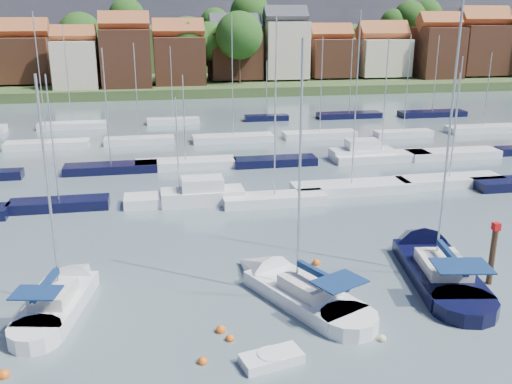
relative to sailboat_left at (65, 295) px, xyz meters
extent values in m
plane|color=#465660|center=(14.59, 35.96, -0.36)|extent=(260.00, 260.00, 0.00)
cube|color=silver|center=(-0.21, -1.03, -0.11)|extent=(3.91, 6.79, 1.20)
cone|color=silver|center=(0.60, 2.88, -0.11)|extent=(3.24, 3.58, 2.66)
cylinder|color=silver|center=(-0.86, -4.15, -0.11)|extent=(3.15, 3.15, 1.20)
cube|color=silver|center=(-0.30, -1.46, 0.84)|extent=(2.37, 2.98, 0.70)
cylinder|color=#B2B2B7|center=(-0.12, -0.59, 6.40)|extent=(0.14, 0.14, 11.82)
cylinder|color=#B2B2B7|center=(-0.49, -2.33, 1.69)|extent=(0.82, 3.49, 0.10)
cube|color=navy|center=(-0.49, -2.33, 1.84)|extent=(0.98, 3.36, 0.35)
cube|color=navy|center=(-0.72, -3.46, 1.99)|extent=(2.54, 2.02, 0.08)
cube|color=silver|center=(13.15, -2.47, -0.11)|extent=(5.87, 7.88, 1.20)
cone|color=silver|center=(11.19, 1.64, -0.11)|extent=(4.26, 4.50, 3.03)
cylinder|color=silver|center=(14.71, -5.76, -0.11)|extent=(4.04, 4.04, 1.20)
cube|color=silver|center=(13.37, -2.93, 0.84)|extent=(3.22, 3.65, 0.70)
cylinder|color=#B2B2B7|center=(12.93, -2.02, 7.23)|extent=(0.14, 0.14, 13.48)
cylinder|color=#B2B2B7|center=(13.80, -3.84, 1.69)|extent=(1.83, 3.69, 0.10)
cube|color=navy|center=(13.80, -3.84, 1.84)|extent=(1.92, 3.60, 0.35)
cube|color=navy|center=(14.36, -5.03, 1.99)|extent=(3.11, 2.75, 0.08)
cube|color=black|center=(22.07, -1.15, -0.11)|extent=(4.94, 9.04, 1.20)
cone|color=black|center=(22.96, 4.13, -0.11)|extent=(4.21, 4.70, 3.57)
cylinder|color=black|center=(21.36, -5.37, -0.11)|extent=(4.11, 4.11, 1.20)
cube|color=silver|center=(21.97, -1.74, 0.84)|extent=(3.06, 3.93, 0.70)
cylinder|color=#B2B2B7|center=(22.17, -0.56, 8.60)|extent=(0.14, 0.14, 16.22)
cylinder|color=#B2B2B7|center=(21.77, -2.91, 1.69)|extent=(0.89, 4.71, 0.10)
cube|color=navy|center=(21.77, -2.91, 1.84)|extent=(1.05, 4.51, 0.35)
cube|color=navy|center=(21.51, -4.43, 1.99)|extent=(3.35, 2.61, 0.08)
cube|color=silver|center=(10.19, -7.98, -0.16)|extent=(3.09, 1.94, 0.56)
cylinder|color=silver|center=(10.19, -7.98, 0.00)|extent=(1.33, 1.33, 0.36)
cylinder|color=#4C331E|center=(24.70, -2.38, 0.27)|extent=(0.36, 0.36, 5.76)
cube|color=red|center=(24.70, -2.38, 3.29)|extent=(0.40, 0.40, 0.44)
sphere|color=#D85914|center=(-1.75, -6.82, -0.36)|extent=(0.54, 0.54, 0.54)
sphere|color=#D85914|center=(7.05, -7.39, -0.36)|extent=(0.46, 0.46, 0.46)
sphere|color=#D85914|center=(8.56, -5.72, -0.36)|extent=(0.43, 0.43, 0.43)
sphere|color=beige|center=(15.97, -7.12, -0.36)|extent=(0.43, 0.43, 0.43)
sphere|color=#D85914|center=(15.30, 2.12, -0.36)|extent=(0.52, 0.52, 0.52)
sphere|color=#D85914|center=(8.21, -4.85, -0.36)|extent=(0.52, 0.52, 0.52)
cube|color=black|center=(-2.51, 16.50, -0.01)|extent=(8.01, 2.24, 1.00)
cylinder|color=#B2B2B7|center=(-2.51, 16.50, 5.57)|extent=(0.12, 0.12, 10.16)
cube|color=silver|center=(7.33, 16.16, -0.01)|extent=(9.22, 2.58, 1.00)
cylinder|color=#B2B2B7|center=(7.33, 16.16, 4.58)|extent=(0.12, 0.12, 8.18)
cube|color=silver|center=(15.23, 14.57, -0.01)|extent=(8.78, 2.46, 1.00)
cylinder|color=#B2B2B7|center=(15.23, 14.57, 6.02)|extent=(0.12, 0.12, 11.06)
cube|color=silver|center=(22.83, 16.63, -0.01)|extent=(10.79, 3.02, 1.00)
cylinder|color=#B2B2B7|center=(22.83, 16.63, 7.92)|extent=(0.12, 0.12, 14.87)
cube|color=silver|center=(32.58, 16.98, -0.01)|extent=(10.13, 2.84, 1.00)
cylinder|color=#B2B2B7|center=(32.58, 16.98, 5.29)|extent=(0.12, 0.12, 9.59)
cube|color=silver|center=(9.28, 15.96, 0.14)|extent=(7.00, 2.60, 1.40)
cube|color=silver|center=(9.28, 15.96, 1.24)|extent=(3.50, 2.20, 1.30)
cube|color=black|center=(1.04, 27.60, -0.01)|extent=(9.30, 2.60, 1.00)
cylinder|color=#B2B2B7|center=(1.04, 27.60, 6.23)|extent=(0.12, 0.12, 11.48)
cube|color=silver|center=(8.65, 27.97, -0.01)|extent=(10.40, 2.91, 1.00)
cylinder|color=#B2B2B7|center=(8.65, 27.97, 4.87)|extent=(0.12, 0.12, 8.77)
cube|color=black|center=(18.07, 27.24, -0.01)|extent=(8.80, 2.46, 1.00)
cylinder|color=#B2B2B7|center=(18.07, 27.24, 7.65)|extent=(0.12, 0.12, 14.33)
cube|color=silver|center=(29.99, 27.12, -0.01)|extent=(10.73, 3.00, 1.00)
cylinder|color=#B2B2B7|center=(29.99, 27.12, 6.56)|extent=(0.12, 0.12, 12.14)
cube|color=silver|center=(38.42, 26.93, -0.01)|extent=(10.48, 2.93, 1.00)
cylinder|color=#B2B2B7|center=(38.42, 26.93, 5.63)|extent=(0.12, 0.12, 10.28)
cube|color=silver|center=(28.06, 27.96, 0.14)|extent=(7.00, 2.60, 1.40)
cube|color=silver|center=(28.06, 27.96, 1.24)|extent=(3.50, 2.20, 1.30)
cube|color=silver|center=(-7.12, 40.17, -0.01)|extent=(9.71, 2.72, 1.00)
cylinder|color=#B2B2B7|center=(-7.12, 40.17, 7.93)|extent=(0.12, 0.12, 14.88)
cube|color=silver|center=(3.76, 40.47, -0.01)|extent=(8.49, 2.38, 1.00)
cylinder|color=#B2B2B7|center=(3.76, 40.47, 6.14)|extent=(0.12, 0.12, 11.31)
cube|color=silver|center=(15.39, 39.74, -0.01)|extent=(10.16, 2.85, 1.00)
cylinder|color=#B2B2B7|center=(15.39, 39.74, 7.78)|extent=(0.12, 0.12, 14.59)
cube|color=silver|center=(26.77, 39.85, -0.01)|extent=(9.53, 2.67, 1.00)
cylinder|color=#B2B2B7|center=(26.77, 39.85, 6.44)|extent=(0.12, 0.12, 11.91)
cube|color=silver|center=(37.75, 38.46, -0.01)|extent=(7.62, 2.13, 1.00)
cylinder|color=#B2B2B7|center=(37.75, 38.46, 6.55)|extent=(0.12, 0.12, 12.13)
cube|color=silver|center=(49.82, 39.55, -0.01)|extent=(10.17, 2.85, 1.00)
cylinder|color=#B2B2B7|center=(49.82, 39.55, 5.36)|extent=(0.12, 0.12, 9.73)
cube|color=silver|center=(-5.66, 52.52, -0.01)|extent=(9.24, 2.59, 1.00)
cylinder|color=#B2B2B7|center=(-5.66, 52.52, 7.07)|extent=(0.12, 0.12, 13.17)
cube|color=silver|center=(8.51, 53.26, -0.01)|extent=(7.57, 2.12, 1.00)
cylinder|color=#B2B2B7|center=(8.51, 53.26, 5.61)|extent=(0.12, 0.12, 10.24)
cube|color=black|center=(22.48, 53.43, -0.01)|extent=(6.58, 1.84, 1.00)
cylinder|color=#B2B2B7|center=(22.48, 53.43, 4.49)|extent=(0.12, 0.12, 8.01)
cube|color=black|center=(35.53, 53.36, -0.01)|extent=(9.92, 2.78, 1.00)
cylinder|color=#B2B2B7|center=(35.53, 53.36, 5.95)|extent=(0.12, 0.12, 10.92)
cube|color=black|center=(48.88, 52.33, -0.01)|extent=(10.55, 2.95, 1.00)
cylinder|color=#B2B2B7|center=(48.88, 52.33, 6.25)|extent=(0.12, 0.12, 11.51)
cube|color=#3F552A|center=(14.59, 112.96, -0.06)|extent=(200.00, 70.00, 3.00)
cube|color=#3F552A|center=(14.59, 137.96, 4.64)|extent=(200.00, 60.00, 14.00)
cube|color=brown|center=(-19.05, 93.75, 6.20)|extent=(10.37, 9.97, 8.73)
cube|color=#96502B|center=(-19.05, 93.75, 11.84)|extent=(10.57, 5.13, 5.13)
cube|color=beige|center=(-8.15, 84.96, 5.72)|extent=(8.09, 8.80, 8.96)
cube|color=#96502B|center=(-8.15, 84.96, 11.19)|extent=(8.25, 4.00, 4.00)
cube|color=brown|center=(1.25, 85.89, 6.72)|extent=(9.36, 10.17, 10.97)
cube|color=#96502B|center=(1.25, 85.89, 13.35)|extent=(9.54, 4.63, 4.63)
cube|color=brown|center=(11.55, 87.61, 5.95)|extent=(9.90, 8.56, 9.42)
cube|color=#96502B|center=(11.55, 87.61, 11.87)|extent=(10.10, 4.90, 4.90)
cube|color=brown|center=(23.69, 92.61, 6.58)|extent=(10.59, 8.93, 9.49)
cube|color=#383A42|center=(23.69, 92.61, 12.63)|extent=(10.80, 5.24, 5.24)
cube|color=beige|center=(34.30, 91.75, 7.66)|extent=(9.01, 8.61, 11.65)
cube|color=#383A42|center=(34.30, 91.75, 14.59)|extent=(9.19, 4.46, 4.46)
cube|color=brown|center=(44.77, 92.96, 5.84)|extent=(9.10, 9.34, 8.00)
cube|color=#96502B|center=(44.77, 92.96, 10.96)|extent=(9.28, 4.50, 4.50)
cube|color=beige|center=(56.55, 92.55, 5.78)|extent=(10.86, 9.59, 7.88)
cube|color=#96502B|center=(56.55, 92.55, 11.05)|extent=(11.07, 5.37, 5.37)
cube|color=brown|center=(68.35, 89.88, 6.72)|extent=(9.18, 9.96, 10.97)
cube|color=#96502B|center=(68.35, 89.88, 13.33)|extent=(9.36, 4.54, 4.54)
cube|color=brown|center=(79.77, 91.17, 7.22)|extent=(11.39, 9.67, 10.76)
cube|color=#96502B|center=(79.77, 91.17, 14.00)|extent=(11.62, 5.64, 5.64)
cylinder|color=#382619|center=(71.37, 111.47, 8.15)|extent=(0.50, 0.50, 4.47)
sphere|color=#325B1C|center=(71.37, 111.47, 14.22)|extent=(8.18, 8.18, 8.18)
cylinder|color=#382619|center=(18.06, 91.89, 3.47)|extent=(0.50, 0.50, 4.46)
sphere|color=#325B1C|center=(18.06, 91.89, 9.52)|extent=(8.15, 8.15, 8.15)
cylinder|color=#382619|center=(29.81, 109.64, 8.21)|extent=(0.50, 0.50, 5.15)
sphere|color=#325B1C|center=(29.81, 109.64, 15.20)|extent=(9.41, 9.41, 9.41)
cylinder|color=#382619|center=(1.05, 112.27, 8.32)|extent=(0.50, 0.50, 4.56)
sphere|color=#325B1C|center=(1.05, 112.27, 14.51)|extent=(8.34, 8.34, 8.34)
cylinder|color=#382619|center=(-8.64, 101.21, 3.81)|extent=(0.50, 0.50, 5.15)
sphere|color=#325B1C|center=(-8.64, 101.21, 10.81)|extent=(9.42, 9.42, 9.42)
cylinder|color=#382619|center=(-24.08, 103.28, 6.40)|extent=(0.50, 0.50, 3.42)
sphere|color=#325B1C|center=(-24.08, 103.28, 11.04)|extent=(6.26, 6.26, 6.26)
cylinder|color=#382619|center=(28.35, 100.66, 3.12)|extent=(0.50, 0.50, 3.77)
sphere|color=#325B1C|center=(28.35, 100.66, 8.24)|extent=(6.89, 6.89, 6.89)
cylinder|color=#382619|center=(23.64, 86.90, 3.85)|extent=(0.50, 0.50, 5.21)
sphere|color=#325B1C|center=(23.64, 86.90, 10.92)|extent=(9.53, 9.53, 9.53)
cylinder|color=#382619|center=(76.52, 97.58, 2.73)|extent=(0.50, 0.50, 2.97)
sphere|color=#325B1C|center=(76.52, 97.58, 6.76)|extent=(5.44, 5.44, 5.44)
cylinder|color=#382619|center=(13.45, 89.71, 3.66)|extent=(0.50, 0.50, 4.84)
sphere|color=#325B1C|center=(13.45, 89.71, 10.23)|extent=(8.85, 8.85, 8.85)
cylinder|color=#382619|center=(67.27, 111.68, 7.80)|extent=(0.50, 0.50, 3.72)
sphere|color=#325B1C|center=(67.27, 111.68, 12.85)|extent=(6.80, 6.80, 6.80)
cylinder|color=#382619|center=(68.64, 90.09, 3.26)|extent=(0.50, 0.50, 4.05)
sphere|color=#325B1C|center=(68.64, 90.09, 8.75)|extent=(7.40, 7.40, 7.40)
cylinder|color=#382619|center=(21.43, 109.25, 7.55)|extent=(0.50, 0.50, 3.93)
sphere|color=#325B1C|center=(21.43, 109.25, 12.88)|extent=(7.19, 7.19, 7.19)
cylinder|color=#382619|center=(45.24, 96.13, 3.15)|extent=(0.50, 0.50, 3.82)
sphere|color=#325B1C|center=(45.24, 96.13, 8.34)|extent=(6.99, 6.99, 6.99)
cylinder|color=#382619|center=(-2.85, 89.08, 2.98)|extent=(0.50, 0.50, 3.48)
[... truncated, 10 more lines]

